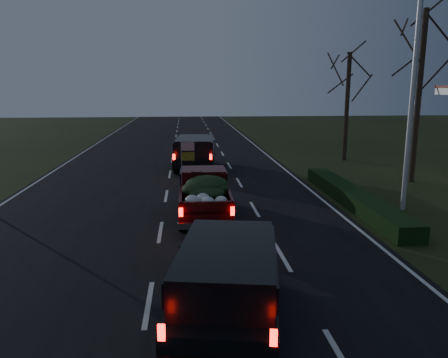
{
  "coord_description": "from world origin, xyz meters",
  "views": [
    {
      "loc": [
        0.88,
        -14.1,
        4.76
      ],
      "look_at": [
        2.36,
        2.35,
        1.3
      ],
      "focal_mm": 35.0,
      "sensor_mm": 36.0,
      "label": 1
    }
  ],
  "objects_px": {
    "light_pole": "(415,68)",
    "rear_suv": "(228,274)",
    "lead_suv": "(195,150)",
    "pickup_truck": "(204,192)"
  },
  "relations": [
    {
      "from": "rear_suv",
      "to": "light_pole",
      "type": "bearing_deg",
      "value": 54.97
    },
    {
      "from": "pickup_truck",
      "to": "lead_suv",
      "type": "bearing_deg",
      "value": 91.22
    },
    {
      "from": "rear_suv",
      "to": "pickup_truck",
      "type": "bearing_deg",
      "value": 101.04
    },
    {
      "from": "pickup_truck",
      "to": "lead_suv",
      "type": "relative_size",
      "value": 0.88
    },
    {
      "from": "light_pole",
      "to": "lead_suv",
      "type": "xyz_separation_m",
      "value": [
        -8.04,
        9.7,
        -4.33
      ]
    },
    {
      "from": "light_pole",
      "to": "rear_suv",
      "type": "bearing_deg",
      "value": -135.01
    },
    {
      "from": "pickup_truck",
      "to": "rear_suv",
      "type": "xyz_separation_m",
      "value": [
        0.14,
        -7.63,
        0.08
      ]
    },
    {
      "from": "light_pole",
      "to": "rear_suv",
      "type": "relative_size",
      "value": 1.84
    },
    {
      "from": "lead_suv",
      "to": "rear_suv",
      "type": "bearing_deg",
      "value": -84.64
    },
    {
      "from": "lead_suv",
      "to": "rear_suv",
      "type": "xyz_separation_m",
      "value": [
        0.25,
        -17.49,
        -0.13
      ]
    }
  ]
}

